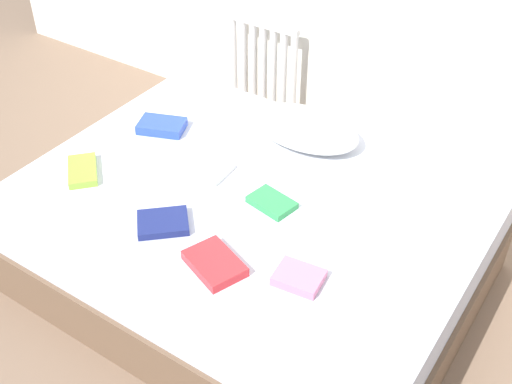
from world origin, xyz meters
TOP-DOWN VIEW (x-y plane):
  - ground_plane at (0.00, 0.00)m, footprint 8.00×8.00m
  - bed at (0.00, 0.00)m, footprint 2.00×1.50m
  - radiator at (-0.72, 1.20)m, footprint 0.49×0.04m
  - pillow at (-0.02, 0.51)m, footprint 0.55×0.35m
  - textbook_green at (0.12, -0.01)m, footprint 0.21×0.16m
  - textbook_pink at (0.44, -0.33)m, footprint 0.19×0.16m
  - textbook_navy at (-0.18, -0.37)m, footprint 0.26×0.26m
  - textbook_red at (0.14, -0.44)m, footprint 0.28×0.23m
  - textbook_white at (-0.24, 0.04)m, footprint 0.18×0.17m
  - textbook_lime at (-0.72, -0.30)m, footprint 0.25×0.25m
  - textbook_blue at (-0.66, 0.18)m, footprint 0.26×0.22m

SIDE VIEW (x-z plane):
  - ground_plane at x=0.00m, z-range 0.00..0.00m
  - bed at x=0.00m, z-range 0.00..0.50m
  - radiator at x=-0.72m, z-range 0.13..0.69m
  - textbook_white at x=-0.24m, z-range 0.50..0.52m
  - textbook_green at x=0.12m, z-range 0.50..0.53m
  - textbook_lime at x=-0.72m, z-range 0.50..0.53m
  - textbook_navy at x=-0.18m, z-range 0.50..0.53m
  - textbook_pink at x=0.44m, z-range 0.50..0.54m
  - textbook_red at x=0.14m, z-range 0.50..0.54m
  - textbook_blue at x=-0.66m, z-range 0.50..0.55m
  - pillow at x=-0.02m, z-range 0.50..0.63m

